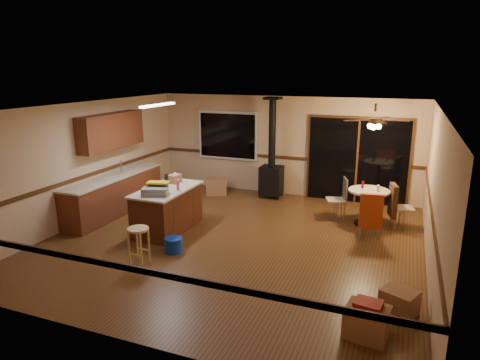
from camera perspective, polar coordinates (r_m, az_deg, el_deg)
The scene contains 35 objects.
floor at distance 8.54m, azimuth -0.74°, elevation -7.97°, with size 7.00×7.00×0.00m, color #4F2F16.
ceiling at distance 7.91m, azimuth -0.81°, elevation 9.70°, with size 7.00×7.00×0.00m, color silver.
wall_back at distance 11.38m, azimuth 5.92°, elevation 4.51°, with size 7.00×7.00×0.00m, color tan.
wall_front at distance 5.22m, azimuth -15.59°, elevation -8.22°, with size 7.00×7.00×0.00m, color tan.
wall_left at distance 9.96m, azimuth -19.78°, elevation 2.28°, with size 7.00×7.00×0.00m, color tan.
wall_right at distance 7.58m, azimuth 24.56°, elevation -1.87°, with size 7.00×7.00×0.00m, color tan.
chair_rail at distance 8.21m, azimuth -0.77°, elevation -1.50°, with size 7.00×7.00×0.08m, color #432510, non-canonical shape.
window at distance 11.82m, azimuth -1.65°, elevation 5.95°, with size 1.72×0.10×1.32m, color black.
sliding_door at distance 11.03m, azimuth 15.36°, elevation 2.43°, with size 2.52×0.10×2.10m, color black.
lower_cabinets at distance 10.35m, azimuth -16.31°, elevation -1.97°, with size 0.60×3.00×0.86m, color #622D18.
countertop at distance 10.24m, azimuth -16.49°, elevation 0.45°, with size 0.64×3.04×0.04m, color #BCB192.
upper_cabinets at distance 10.28m, azimuth -16.78°, elevation 6.29°, with size 0.35×2.00×0.80m, color #622D18.
kitchen_island at distance 9.02m, azimuth -9.63°, elevation -3.86°, with size 0.88×1.68×0.90m.
wood_stove at distance 11.12m, azimuth 4.22°, elevation 1.32°, with size 0.55×0.50×2.52m.
ceiling_fan at distance 9.23m, azimuth 17.49°, elevation 7.31°, with size 0.24×0.24×0.55m.
fluorescent_strip at distance 9.01m, azimuth -10.88°, elevation 9.78°, with size 0.10×1.20×0.04m, color white.
toolbox_grey at distance 8.43m, azimuth -11.28°, elevation -1.53°, with size 0.49×0.27×0.15m, color slate.
toolbox_black at distance 8.58m, azimuth -10.84°, elevation -1.07°, with size 0.35×0.18×0.19m, color black.
toolbox_yellow_lid at distance 8.55m, azimuth -10.88°, elevation -0.35°, with size 0.42×0.22×0.03m, color gold.
box_on_island at distance 9.29m, azimuth -8.74°, elevation 0.17°, with size 0.20×0.27×0.18m, color brown.
bottle_dark at distance 8.98m, azimuth -9.78°, elevation -0.04°, with size 0.08×0.08×0.28m, color black.
bottle_pink at distance 8.72m, azimuth -8.28°, elevation -0.65°, with size 0.07×0.07×0.21m, color #D84C8C.
bottle_white at distance 9.49m, azimuth -8.64°, elevation 0.47°, with size 0.06×0.06×0.17m, color white.
bar_stool at distance 7.62m, azimuth -13.31°, elevation -8.57°, with size 0.36×0.36×0.66m, color tan.
blue_bucket at distance 8.05m, azimuth -8.86°, elevation -8.54°, with size 0.33×0.33×0.27m, color #0C30AA.
dining_table at distance 9.57m, azimuth 16.73°, elevation -2.71°, with size 0.86×0.86×0.78m.
glass_red at distance 9.59m, azimuth 16.04°, elevation -0.58°, with size 0.06×0.06×0.16m, color #590C14.
glass_cream at distance 9.43m, azimuth 17.93°, elevation -1.05°, with size 0.06×0.06×0.14m, color beige.
chair_left at distance 9.74m, azimuth 13.32°, elevation -1.82°, with size 0.51×0.51×0.51m.
chair_near at distance 8.71m, azimuth 17.07°, elevation -3.99°, with size 0.48×0.52×0.70m.
chair_right at distance 9.54m, azimuth 19.89°, elevation -2.61°, with size 0.55×0.52×0.70m.
box_under_window at distance 11.52m, azimuth -3.18°, elevation -0.82°, with size 0.54×0.43×0.43m, color brown.
box_corner_a at distance 5.87m, azimuth 16.55°, elevation -17.69°, with size 0.52×0.44×0.40m, color brown.
box_corner_b at distance 6.46m, azimuth 20.46°, elevation -15.04°, with size 0.44×0.38×0.36m, color brown.
box_small_red at distance 5.75m, azimuth 16.73°, elevation -15.64°, with size 0.33×0.27×0.09m, color maroon.
Camera 1 is at (2.98, -7.30, 3.27)m, focal length 32.00 mm.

